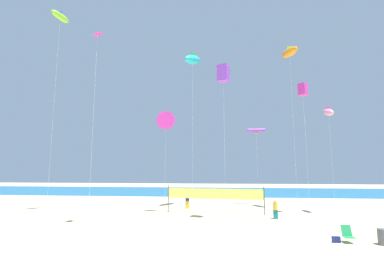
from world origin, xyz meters
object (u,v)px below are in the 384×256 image
(volleyball_net, at_px, (214,195))
(kite_orange_inflatable, at_px, (290,52))
(kite_cyan_inflatable, at_px, (193,60))
(kite_lime_inflatable, at_px, (60,17))
(folding_beach_chair, at_px, (348,234))
(kite_magenta_diamond, at_px, (97,36))
(kite_violet_tube, at_px, (256,131))
(kite_pink_inflatable, at_px, (328,112))
(beachgoer_mustard_shirt, at_px, (275,208))
(trash_barrel, at_px, (383,237))
(beach_handbag, at_px, (336,240))
(kite_magenta_box, at_px, (303,90))
(kite_violet_box, at_px, (223,74))
(kite_magenta_delta, at_px, (166,121))
(beachgoer_navy_shirt, at_px, (187,199))

(volleyball_net, bearing_deg, kite_orange_inflatable, 16.51)
(kite_cyan_inflatable, bearing_deg, kite_lime_inflatable, -157.72)
(folding_beach_chair, height_order, kite_cyan_inflatable, kite_cyan_inflatable)
(kite_magenta_diamond, distance_m, kite_orange_inflatable, 18.84)
(folding_beach_chair, xyz_separation_m, kite_violet_tube, (-2.79, 15.00, 7.68))
(kite_violet_tube, bearing_deg, kite_pink_inflatable, -43.67)
(beachgoer_mustard_shirt, bearing_deg, kite_pink_inflatable, 98.50)
(kite_cyan_inflatable, bearing_deg, folding_beach_chair, -51.20)
(trash_barrel, relative_size, kite_cyan_inflatable, 0.05)
(trash_barrel, distance_m, beach_handbag, 2.31)
(kite_magenta_box, xyz_separation_m, kite_orange_inflatable, (-0.33, 2.58, 4.65))
(volleyball_net, relative_size, kite_lime_inflatable, 0.46)
(kite_violet_box, bearing_deg, kite_violet_tube, 69.28)
(volleyball_net, distance_m, kite_magenta_diamond, 16.19)
(beachgoer_mustard_shirt, height_order, kite_orange_inflatable, kite_orange_inflatable)
(beachgoer_mustard_shirt, relative_size, kite_cyan_inflatable, 0.09)
(kite_orange_inflatable, bearing_deg, kite_magenta_diamond, -148.16)
(volleyball_net, bearing_deg, trash_barrel, -46.64)
(folding_beach_chair, distance_m, kite_lime_inflatable, 28.96)
(trash_barrel, relative_size, kite_lime_inflatable, 0.04)
(kite_orange_inflatable, relative_size, kite_cyan_inflatable, 1.00)
(volleyball_net, height_order, kite_cyan_inflatable, kite_cyan_inflatable)
(beachgoer_mustard_shirt, distance_m, beach_handbag, 7.26)
(kite_pink_inflatable, distance_m, kite_magenta_delta, 14.84)
(beachgoer_mustard_shirt, bearing_deg, kite_lime_inflatable, -106.58)
(kite_magenta_diamond, height_order, kite_cyan_inflatable, kite_cyan_inflatable)
(kite_orange_inflatable, relative_size, kite_violet_box, 1.34)
(volleyball_net, distance_m, kite_cyan_inflatable, 14.27)
(kite_violet_tube, distance_m, kite_cyan_inflatable, 10.46)
(kite_orange_inflatable, bearing_deg, folding_beach_chair, -91.86)
(kite_cyan_inflatable, bearing_deg, beachgoer_navy_shirt, 165.11)
(beachgoer_mustard_shirt, distance_m, beachgoer_navy_shirt, 9.23)
(folding_beach_chair, distance_m, trash_barrel, 1.68)
(volleyball_net, distance_m, kite_lime_inflatable, 22.08)
(kite_pink_inflatable, height_order, kite_magenta_delta, kite_pink_inflatable)
(beachgoer_mustard_shirt, relative_size, kite_orange_inflatable, 0.09)
(volleyball_net, height_order, kite_magenta_delta, kite_magenta_delta)
(kite_violet_tube, bearing_deg, beachgoer_navy_shirt, -158.53)
(beachgoer_mustard_shirt, bearing_deg, volleyball_net, -131.57)
(kite_violet_box, bearing_deg, kite_cyan_inflatable, 115.12)
(kite_pink_inflatable, relative_size, kite_violet_tube, 1.14)
(kite_violet_tube, distance_m, kite_violet_box, 10.94)
(trash_barrel, bearing_deg, kite_lime_inflatable, 162.64)
(trash_barrel, bearing_deg, kite_violet_box, 145.39)
(trash_barrel, distance_m, kite_violet_tube, 17.74)
(volleyball_net, height_order, kite_orange_inflatable, kite_orange_inflatable)
(beachgoer_navy_shirt, height_order, folding_beach_chair, beachgoer_navy_shirt)
(kite_cyan_inflatable, bearing_deg, beachgoer_mustard_shirt, -35.33)
(beachgoer_navy_shirt, distance_m, kite_lime_inflatable, 21.50)
(trash_barrel, bearing_deg, kite_magenta_box, 95.78)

